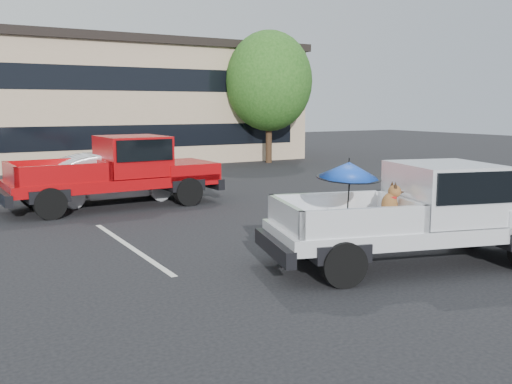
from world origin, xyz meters
The scene contains 9 objects.
ground centered at (0.00, 0.00, 0.00)m, with size 90.00×90.00×0.00m, color black.
stripe_left centered at (-3.00, 2.00, 0.00)m, with size 0.12×5.00×0.01m, color silver.
stripe_right centered at (3.00, 2.00, 0.00)m, with size 0.12×5.00×0.01m, color silver.
motel_building centered at (2.00, 20.99, 3.21)m, with size 20.40×8.40×6.30m.
tree_right centered at (9.00, 16.00, 4.21)m, with size 4.46×4.46×6.78m.
tree_back centered at (6.00, 24.00, 4.41)m, with size 4.68×4.68×7.11m.
silver_pickup centered at (1.49, -2.09, 1.05)m, with size 6.01×3.41×2.06m.
red_pickup centered at (-1.45, 6.96, 1.12)m, with size 6.30×2.47×2.06m.
silver_sedan centered at (-1.65, 7.84, 0.75)m, with size 1.59×4.55×1.50m, color #BABDC2.
Camera 1 is at (-6.57, -9.44, 2.92)m, focal length 40.00 mm.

